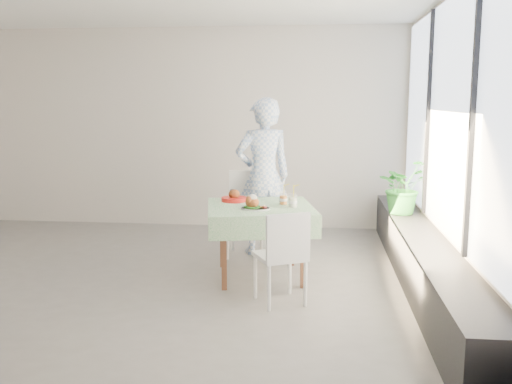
# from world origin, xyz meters

# --- Properties ---
(floor) EXTENTS (6.00, 6.00, 0.00)m
(floor) POSITION_xyz_m (0.00, 0.00, 0.00)
(floor) COLOR slate
(floor) RESTS_ON ground
(wall_back) EXTENTS (6.00, 0.02, 2.80)m
(wall_back) POSITION_xyz_m (0.00, 2.50, 1.40)
(wall_back) COLOR beige
(wall_back) RESTS_ON ground
(wall_right) EXTENTS (0.02, 5.00, 2.80)m
(wall_right) POSITION_xyz_m (3.00, 0.00, 1.40)
(wall_right) COLOR beige
(wall_right) RESTS_ON ground
(window_pane) EXTENTS (0.01, 4.80, 2.18)m
(window_pane) POSITION_xyz_m (2.97, 0.00, 1.65)
(window_pane) COLOR #D1E0F9
(window_pane) RESTS_ON ground
(window_ledge) EXTENTS (0.40, 4.80, 0.50)m
(window_ledge) POSITION_xyz_m (2.80, 0.00, 0.25)
(window_ledge) COLOR black
(window_ledge) RESTS_ON ground
(cafe_table) EXTENTS (1.22, 1.22, 0.74)m
(cafe_table) POSITION_xyz_m (1.20, 0.15, 0.46)
(cafe_table) COLOR brown
(cafe_table) RESTS_ON ground
(chair_far) EXTENTS (0.46, 0.46, 0.97)m
(chair_far) POSITION_xyz_m (0.96, 0.95, 0.30)
(chair_far) COLOR white
(chair_far) RESTS_ON ground
(chair_near) EXTENTS (0.53, 0.53, 0.85)m
(chair_near) POSITION_xyz_m (1.46, -0.60, 0.26)
(chair_near) COLOR white
(chair_near) RESTS_ON ground
(diner) EXTENTS (0.78, 0.66, 1.83)m
(diner) POSITION_xyz_m (1.14, 1.09, 0.91)
(diner) COLOR #83A1D1
(diner) RESTS_ON ground
(main_dish) EXTENTS (0.29, 0.29, 0.15)m
(main_dish) POSITION_xyz_m (1.16, -0.05, 0.79)
(main_dish) COLOR white
(main_dish) RESTS_ON cafe_table
(juice_cup_orange) EXTENTS (0.09, 0.09, 0.24)m
(juice_cup_orange) POSITION_xyz_m (1.43, 0.25, 0.80)
(juice_cup_orange) COLOR white
(juice_cup_orange) RESTS_ON cafe_table
(juice_cup_lemonade) EXTENTS (0.09, 0.09, 0.26)m
(juice_cup_lemonade) POSITION_xyz_m (1.53, 0.10, 0.80)
(juice_cup_lemonade) COLOR white
(juice_cup_lemonade) RESTS_ON cafe_table
(second_dish) EXTENTS (0.27, 0.27, 0.13)m
(second_dish) POSITION_xyz_m (0.90, 0.37, 0.78)
(second_dish) COLOR #B51712
(second_dish) RESTS_ON cafe_table
(potted_plant) EXTENTS (0.75, 0.74, 0.63)m
(potted_plant) POSITION_xyz_m (2.75, 1.13, 0.82)
(potted_plant) COLOR #297B30
(potted_plant) RESTS_ON window_ledge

